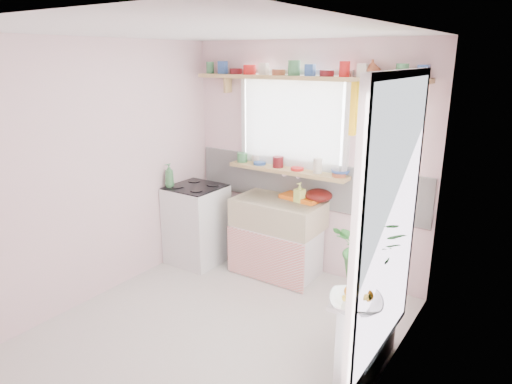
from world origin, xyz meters
The scene contains 19 objects.
room centered at (0.66, 0.86, 1.37)m, with size 3.20×3.20×3.20m.
sink_unit centered at (-0.15, 1.29, 0.43)m, with size 0.95×0.65×1.11m.
cooker centered at (-1.10, 1.05, 0.46)m, with size 0.58×0.58×0.93m.
radiator_ledge centered at (1.30, 0.20, 0.40)m, with size 0.22×0.95×0.78m.
windowsill centered at (-0.15, 1.48, 1.14)m, with size 1.40×0.22×0.04m, color tan.
pine_shelf centered at (0.00, 1.47, 2.12)m, with size 2.52×0.24×0.04m, color tan.
shelf_crockery centered at (0.00, 1.47, 2.20)m, with size 2.47×0.11×0.12m.
sill_crockery centered at (-0.20, 1.48, 1.21)m, with size 1.35×0.11×0.12m.
dish_tray centered at (0.05, 1.50, 0.87)m, with size 0.43×0.32×0.04m, color orange.
colander centered at (0.22, 1.50, 0.92)m, with size 0.29×0.29×0.13m, color #51100D.
jade_plant centered at (1.27, 0.17, 1.05)m, with size 0.49×0.42×0.54m, color #2F722D.
fruit_bowl centered at (1.33, -0.20, 0.82)m, with size 0.34×0.34×0.08m, color silver.
herb_pot centered at (1.33, 0.12, 0.89)m, with size 0.12×0.08×0.22m, color #2D6227.
soap_bottle_sink centered at (0.06, 1.37, 0.95)m, with size 0.09×0.10×0.21m, color #D4E465.
sill_cup centered at (-0.59, 1.54, 1.20)m, with size 0.11×0.11×0.09m, color beige.
sill_bowl centered at (0.44, 1.54, 1.19)m, with size 0.19×0.19×0.06m, color #355AAD.
shelf_vase centered at (0.70, 1.53, 2.22)m, with size 0.15×0.15×0.16m, color #AA5534.
cooker_bottle centered at (-1.32, 0.87, 1.05)m, with size 0.10×0.10×0.27m, color #42854D.
fruit centered at (1.34, -0.19, 0.88)m, with size 0.20×0.14×0.10m.
Camera 1 is at (2.24, -2.70, 2.33)m, focal length 32.00 mm.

